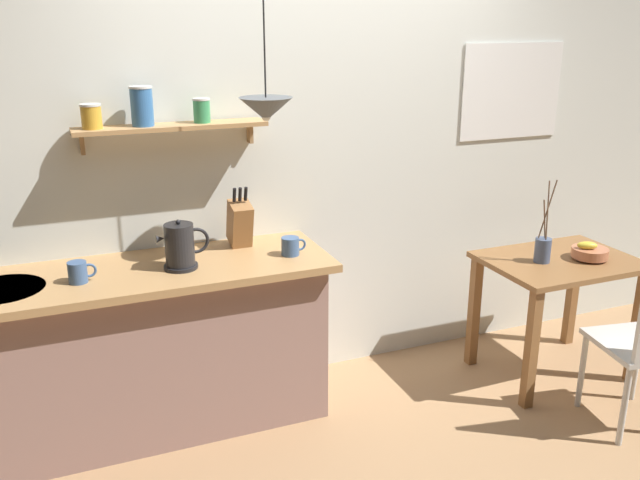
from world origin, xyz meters
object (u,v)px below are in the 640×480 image
(electric_kettle, at_px, (180,246))
(knife_block, at_px, (240,223))
(dining_table, at_px, (558,281))
(twig_vase, at_px, (543,248))
(pendant_lamp, at_px, (266,109))
(coffee_mug_spare, at_px, (291,246))
(fruit_bowl, at_px, (589,252))
(coffee_mug_by_sink, at_px, (78,272))

(electric_kettle, relative_size, knife_block, 0.77)
(dining_table, height_order, twig_vase, twig_vase)
(twig_vase, xyz_separation_m, electric_kettle, (-2.01, 0.23, 0.20))
(dining_table, distance_m, pendant_lamp, 2.03)
(coffee_mug_spare, bearing_deg, electric_kettle, 178.12)
(electric_kettle, height_order, knife_block, knife_block)
(dining_table, height_order, knife_block, knife_block)
(dining_table, relative_size, twig_vase, 1.80)
(dining_table, bearing_deg, electric_kettle, 173.88)
(fruit_bowl, distance_m, twig_vase, 0.29)
(fruit_bowl, bearing_deg, coffee_mug_by_sink, 174.09)
(dining_table, height_order, fruit_bowl, fruit_bowl)
(dining_table, height_order, coffee_mug_spare, coffee_mug_spare)
(electric_kettle, bearing_deg, knife_block, 30.82)
(twig_vase, bearing_deg, knife_block, 164.97)
(pendant_lamp, bearing_deg, coffee_mug_spare, 23.27)
(electric_kettle, distance_m, knife_block, 0.42)
(dining_table, xyz_separation_m, coffee_mug_spare, (-1.59, 0.21, 0.35))
(knife_block, bearing_deg, fruit_bowl, -14.80)
(fruit_bowl, height_order, pendant_lamp, pendant_lamp)
(coffee_mug_by_sink, bearing_deg, fruit_bowl, -5.91)
(knife_block, height_order, coffee_mug_spare, knife_block)
(knife_block, bearing_deg, dining_table, -13.94)
(pendant_lamp, bearing_deg, knife_block, 103.34)
(twig_vase, height_order, electric_kettle, twig_vase)
(knife_block, distance_m, coffee_mug_spare, 0.32)
(dining_table, xyz_separation_m, knife_block, (-1.79, 0.44, 0.44))
(fruit_bowl, bearing_deg, pendant_lamp, 173.25)
(coffee_mug_by_sink, xyz_separation_m, pendant_lamp, (0.90, -0.07, 0.71))
(twig_vase, bearing_deg, fruit_bowl, -13.44)
(knife_block, relative_size, coffee_mug_spare, 2.50)
(fruit_bowl, relative_size, electric_kettle, 0.81)
(dining_table, distance_m, fruit_bowl, 0.24)
(coffee_mug_spare, bearing_deg, twig_vase, -8.28)
(twig_vase, bearing_deg, coffee_mug_by_sink, 174.96)
(fruit_bowl, xyz_separation_m, electric_kettle, (-2.29, 0.30, 0.23))
(knife_block, height_order, coffee_mug_by_sink, knife_block)
(coffee_mug_spare, distance_m, pendant_lamp, 0.73)
(fruit_bowl, xyz_separation_m, coffee_mug_by_sink, (-2.77, 0.29, 0.17))
(fruit_bowl, xyz_separation_m, pendant_lamp, (-1.87, 0.22, 0.88))
(fruit_bowl, xyz_separation_m, coffee_mug_spare, (-1.73, 0.28, 0.17))
(dining_table, relative_size, fruit_bowl, 4.17)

